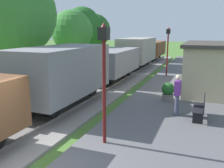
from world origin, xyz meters
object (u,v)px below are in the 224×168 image
(person_waiting, at_px, (177,93))
(tree_trackside_mid, at_px, (14,14))
(bench_near_hut, at_px, (201,107))
(tree_field_distant, at_px, (94,31))
(station_hut, at_px, (215,67))
(lamp_post_near, at_px, (104,62))
(freight_train, at_px, (112,61))
(tree_field_left, at_px, (82,25))
(lamp_post_far, at_px, (168,43))
(tree_trackside_far, at_px, (72,31))
(potted_planter, at_px, (168,91))

(person_waiting, distance_m, tree_trackside_mid, 9.55)
(bench_near_hut, distance_m, tree_field_distant, 23.64)
(station_hut, xyz_separation_m, lamp_post_near, (-3.33, -8.59, 1.15))
(lamp_post_near, bearing_deg, person_waiting, 62.37)
(station_hut, relative_size, tree_trackside_mid, 0.85)
(bench_near_hut, bearing_deg, lamp_post_near, -129.37)
(freight_train, distance_m, bench_near_hut, 8.93)
(tree_field_left, bearing_deg, tree_trackside_mid, -78.74)
(lamp_post_far, distance_m, tree_trackside_far, 7.96)
(potted_planter, height_order, lamp_post_near, lamp_post_near)
(lamp_post_far, bearing_deg, tree_field_distant, 137.43)
(lamp_post_far, xyz_separation_m, tree_trackside_mid, (-7.07, -8.13, 1.78))
(freight_train, distance_m, tree_trackside_mid, 7.19)
(person_waiting, bearing_deg, tree_field_left, -47.78)
(station_hut, bearing_deg, person_waiting, -106.53)
(station_hut, bearing_deg, tree_trackside_mid, -157.63)
(station_hut, bearing_deg, lamp_post_near, -111.21)
(bench_near_hut, bearing_deg, station_hut, 83.65)
(lamp_post_far, relative_size, tree_trackside_far, 0.68)
(bench_near_hut, relative_size, tree_field_left, 0.24)
(tree_field_distant, bearing_deg, tree_field_left, -76.72)
(potted_planter, distance_m, tree_trackside_far, 11.36)
(lamp_post_near, bearing_deg, tree_field_left, 119.57)
(lamp_post_far, bearing_deg, bench_near_hut, -73.15)
(person_waiting, relative_size, lamp_post_far, 0.46)
(lamp_post_far, distance_m, tree_field_left, 10.66)
(tree_trackside_far, bearing_deg, tree_trackside_mid, -83.80)
(freight_train, distance_m, tree_trackside_far, 5.31)
(person_waiting, bearing_deg, lamp_post_far, -76.70)
(potted_planter, relative_size, tree_trackside_far, 0.17)
(person_waiting, distance_m, tree_field_left, 17.87)
(lamp_post_far, bearing_deg, person_waiting, -78.60)
(lamp_post_near, relative_size, tree_trackside_mid, 0.54)
(person_waiting, height_order, tree_field_distant, tree_field_distant)
(tree_trackside_far, distance_m, tree_field_distant, 11.10)
(person_waiting, relative_size, tree_trackside_far, 0.32)
(potted_planter, xyz_separation_m, tree_field_distant, (-12.03, 16.94, 2.92))
(lamp_post_far, xyz_separation_m, tree_trackside_far, (-7.88, -0.68, 0.84))
(person_waiting, relative_size, tree_field_distant, 0.29)
(station_hut, height_order, person_waiting, station_hut)
(lamp_post_far, relative_size, tree_field_left, 0.60)
(lamp_post_near, height_order, tree_trackside_far, tree_trackside_far)
(person_waiting, height_order, potted_planter, person_waiting)
(potted_planter, xyz_separation_m, tree_trackside_mid, (-8.21, -1.19, 3.86))
(lamp_post_near, xyz_separation_m, tree_trackside_far, (-7.88, 11.76, 0.84))
(potted_planter, distance_m, tree_trackside_mid, 9.15)
(bench_near_hut, distance_m, lamp_post_near, 4.81)
(person_waiting, relative_size, potted_planter, 1.87)
(tree_field_left, xyz_separation_m, tree_field_distant, (-1.31, 5.57, -0.65))
(station_hut, bearing_deg, lamp_post_far, 130.91)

